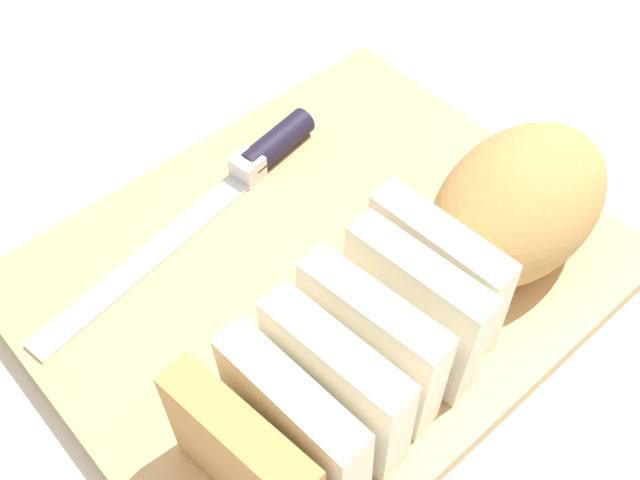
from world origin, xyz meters
name	(u,v)px	position (x,y,z in m)	size (l,w,h in m)	color
ground_plane	(320,282)	(0.00, 0.00, 0.00)	(3.00, 3.00, 0.00)	beige
cutting_board	(320,275)	(0.00, 0.00, 0.01)	(0.38, 0.31, 0.02)	tan
bread_loaf	(447,272)	(-0.04, 0.08, 0.06)	(0.34, 0.13, 0.09)	tan
bread_knife	(245,171)	(-0.01, -0.10, 0.03)	(0.26, 0.06, 0.02)	silver
crumb_near_knife	(382,315)	(0.00, 0.06, 0.02)	(0.01, 0.01, 0.01)	tan
crumb_near_loaf	(405,247)	(-0.06, 0.03, 0.02)	(0.00, 0.00, 0.00)	tan
crumb_stray_left	(347,274)	(-0.01, 0.02, 0.02)	(0.00, 0.00, 0.00)	tan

